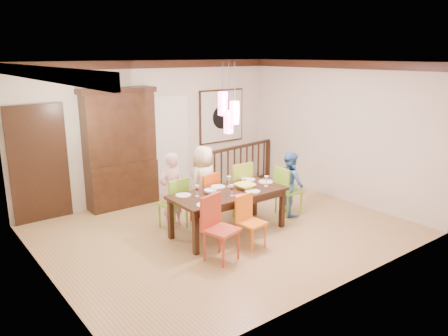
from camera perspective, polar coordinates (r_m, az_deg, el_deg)
floor at (r=7.85m, az=0.05°, el=-8.02°), size 6.00×6.00×0.00m
ceiling at (r=7.24m, az=0.05°, el=13.65°), size 6.00×6.00×0.00m
wall_back at (r=9.48m, az=-9.20°, el=4.91°), size 6.00×0.00×6.00m
wall_left at (r=6.13m, az=-22.84°, el=-1.47°), size 0.00×5.00×5.00m
wall_right at (r=9.51m, az=14.61°, el=4.65°), size 0.00×5.00×5.00m
crown_molding at (r=7.24m, az=0.05°, el=13.01°), size 6.00×5.00×0.16m
panel_door at (r=8.67m, az=-23.00°, el=0.29°), size 1.04×0.07×2.24m
white_doorway at (r=9.70m, az=-7.19°, el=2.80°), size 0.97×0.05×2.22m
painting at (r=10.39m, az=-0.32°, el=6.79°), size 1.25×0.06×1.25m
pendant_cluster at (r=7.17m, az=0.60°, el=7.27°), size 0.27×0.21×1.14m
dining_table at (r=7.50m, az=0.57°, el=-3.74°), size 2.02×0.92×0.75m
chair_far_left at (r=7.80m, az=-6.73°, el=-4.05°), size 0.47×0.47×0.94m
chair_far_mid at (r=8.07m, az=-2.68°, el=-3.30°), size 0.50×0.50×0.94m
chair_far_right at (r=8.47m, az=1.58°, el=-2.04°), size 0.49×0.49×1.03m
chair_near_left at (r=6.55m, az=-0.34°, el=-7.42°), size 0.55×0.55×1.00m
chair_near_mid at (r=7.01m, az=3.65°, el=-6.63°), size 0.43×0.43×0.85m
chair_end_right at (r=8.52m, az=8.50°, el=-2.44°), size 0.47×0.47×0.95m
china_hutch at (r=8.98m, az=-13.40°, el=2.53°), size 1.52×0.46×2.40m
balustrade at (r=10.32m, az=2.19°, el=0.49°), size 2.24×0.37×0.96m
person_far_left at (r=7.82m, az=-6.94°, el=-2.89°), size 0.53×0.38×1.37m
person_far_mid at (r=8.17m, az=-2.68°, el=-1.91°), size 0.78×0.63×1.40m
person_end_right at (r=8.49m, az=8.62°, el=-1.98°), size 0.62×0.71×1.24m
serving_bowl at (r=7.63m, az=2.75°, el=-2.38°), size 0.36×0.36×0.09m
small_bowl at (r=7.37m, az=-1.79°, el=-3.08°), size 0.23×0.23×0.07m
cup_left at (r=7.10m, az=-1.20°, el=-3.63°), size 0.16×0.16×0.10m
cup_right at (r=7.91m, az=2.60°, el=-1.72°), size 0.11×0.11×0.10m
plate_far_left at (r=7.29m, az=-5.33°, el=-3.56°), size 0.26×0.26×0.01m
plate_far_mid at (r=7.71m, az=-0.79°, el=-2.46°), size 0.26×0.26×0.01m
plate_far_right at (r=8.16m, az=3.20°, el=-1.50°), size 0.26×0.26×0.01m
plate_near_left at (r=6.81m, az=-2.55°, el=-4.83°), size 0.26×0.26×0.01m
plate_near_mid at (r=7.48m, az=3.77°, el=-3.05°), size 0.26×0.26×0.01m
plate_end_right at (r=8.04m, az=5.46°, el=-1.80°), size 0.26×0.26×0.01m
wine_glass_a at (r=7.21m, az=-3.53°, el=-3.00°), size 0.08×0.08×0.19m
wine_glass_b at (r=7.72m, az=0.66°, el=-1.77°), size 0.08×0.08×0.19m
wine_glass_c at (r=7.22m, az=1.03°, el=-2.95°), size 0.08×0.08×0.19m
wine_glass_d at (r=7.77m, az=5.56°, el=-1.72°), size 0.08×0.08×0.19m
napkin at (r=7.24m, az=2.07°, el=-3.64°), size 0.18×0.14×0.01m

